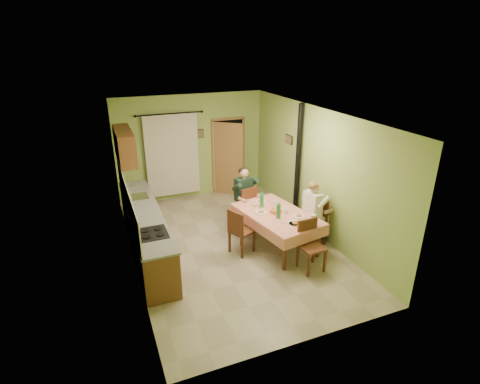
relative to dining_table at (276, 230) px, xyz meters
name	(u,v)px	position (x,y,z in m)	size (l,w,h in m)	color
floor	(231,245)	(-0.88, 0.38, -0.38)	(4.00, 6.00, 0.01)	tan
room_shell	(230,164)	(-0.88, 0.38, 1.44)	(4.04, 6.04, 2.82)	#9DBE61
kitchen_run	(146,231)	(-2.59, 0.78, 0.10)	(0.64, 3.64, 1.56)	brown
upper_cabinets	(125,146)	(-2.70, 2.08, 1.57)	(0.35, 1.40, 0.70)	brown
curtain	(172,155)	(-1.43, 3.28, 0.88)	(1.70, 0.07, 2.22)	black
doorway	(228,157)	(0.12, 3.23, 0.67)	(0.96, 0.56, 2.15)	black
dining_table	(276,230)	(0.00, 0.00, 0.00)	(1.46, 2.07, 0.76)	#EB8B7B
tableware	(281,212)	(0.04, -0.10, 0.45)	(0.88, 1.57, 0.33)	white
chair_far	(245,214)	(-0.26, 1.11, -0.09)	(0.54, 0.54, 1.01)	#532B16
chair_near	(311,256)	(0.21, -1.04, -0.09)	(0.45, 0.45, 0.99)	#532B16
chair_right	(312,230)	(0.78, -0.17, -0.09)	(0.50, 0.50, 1.01)	#532B16
chair_left	(241,240)	(-0.79, 0.03, -0.09)	(0.55, 0.55, 0.97)	#532B16
man_far	(244,191)	(-0.26, 1.13, 0.50)	(0.63, 0.55, 1.39)	#192D23
man_right	(314,206)	(0.76, -0.17, 0.50)	(0.51, 0.62, 1.39)	white
stove_flue	(297,180)	(1.02, 0.98, 0.65)	(0.24, 0.24, 2.80)	black
picture_back	(200,134)	(-0.63, 3.35, 1.37)	(0.19, 0.03, 0.23)	black
picture_right	(289,139)	(1.09, 1.58, 1.47)	(0.03, 0.31, 0.21)	brown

